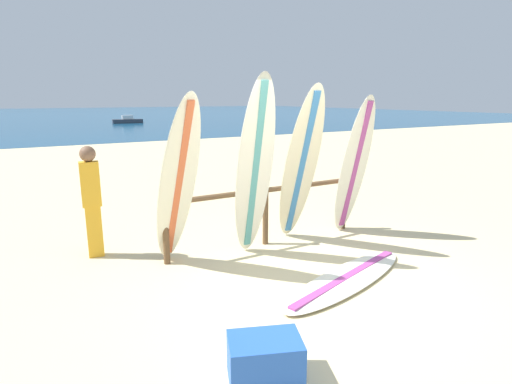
{
  "coord_description": "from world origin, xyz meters",
  "views": [
    {
      "loc": [
        -2.98,
        -3.79,
        2.28
      ],
      "look_at": [
        0.23,
        1.83,
        0.79
      ],
      "focal_mm": 28.84,
      "sensor_mm": 36.0,
      "label": 1
    }
  ],
  "objects_px": {
    "cooler_box": "(265,359)",
    "surfboard_leaning_center": "(354,166)",
    "surfboard_lying_on_sand": "(347,278)",
    "small_boat_offshore": "(128,120)",
    "surfboard_rack": "(266,203)",
    "beachgoer_standing": "(91,197)",
    "surfboard_leaning_center_left": "(301,167)",
    "surfboard_leaning_far_left": "(178,184)",
    "surfboard_leaning_left": "(255,169)"
  },
  "relations": [
    {
      "from": "cooler_box",
      "to": "surfboard_leaning_center_left",
      "type": "bearing_deg",
      "value": 70.39
    },
    {
      "from": "surfboard_leaning_center_left",
      "to": "surfboard_lying_on_sand",
      "type": "xyz_separation_m",
      "value": [
        -0.24,
        -1.4,
        -1.21
      ]
    },
    {
      "from": "surfboard_leaning_center_left",
      "to": "beachgoer_standing",
      "type": "xyz_separation_m",
      "value": [
        -2.87,
        1.08,
        -0.35
      ]
    },
    {
      "from": "surfboard_rack",
      "to": "beachgoer_standing",
      "type": "height_order",
      "value": "beachgoer_standing"
    },
    {
      "from": "surfboard_leaning_left",
      "to": "surfboard_lying_on_sand",
      "type": "bearing_deg",
      "value": -62.89
    },
    {
      "from": "surfboard_rack",
      "to": "cooler_box",
      "type": "height_order",
      "value": "surfboard_rack"
    },
    {
      "from": "surfboard_leaning_center",
      "to": "surfboard_lying_on_sand",
      "type": "bearing_deg",
      "value": -133.66
    },
    {
      "from": "small_boat_offshore",
      "to": "cooler_box",
      "type": "bearing_deg",
      "value": -101.11
    },
    {
      "from": "surfboard_leaning_left",
      "to": "surfboard_lying_on_sand",
      "type": "height_order",
      "value": "surfboard_leaning_left"
    },
    {
      "from": "small_boat_offshore",
      "to": "surfboard_leaning_far_left",
      "type": "bearing_deg",
      "value": -101.65
    },
    {
      "from": "surfboard_lying_on_sand",
      "to": "beachgoer_standing",
      "type": "distance_m",
      "value": 3.72
    },
    {
      "from": "surfboard_leaning_center",
      "to": "beachgoer_standing",
      "type": "distance_m",
      "value": 4.11
    },
    {
      "from": "surfboard_leaning_far_left",
      "to": "cooler_box",
      "type": "distance_m",
      "value": 2.67
    },
    {
      "from": "surfboard_rack",
      "to": "beachgoer_standing",
      "type": "relative_size",
      "value": 2.05
    },
    {
      "from": "small_boat_offshore",
      "to": "cooler_box",
      "type": "height_order",
      "value": "small_boat_offshore"
    },
    {
      "from": "surfboard_leaning_far_left",
      "to": "surfboard_leaning_center_left",
      "type": "relative_size",
      "value": 0.95
    },
    {
      "from": "cooler_box",
      "to": "surfboard_leaning_far_left",
      "type": "bearing_deg",
      "value": 107.32
    },
    {
      "from": "surfboard_lying_on_sand",
      "to": "beachgoer_standing",
      "type": "height_order",
      "value": "beachgoer_standing"
    },
    {
      "from": "surfboard_lying_on_sand",
      "to": "cooler_box",
      "type": "xyz_separation_m",
      "value": [
        -1.87,
        -1.07,
        0.14
      ]
    },
    {
      "from": "surfboard_rack",
      "to": "surfboard_leaning_left",
      "type": "bearing_deg",
      "value": -135.74
    },
    {
      "from": "small_boat_offshore",
      "to": "surfboard_leaning_center",
      "type": "bearing_deg",
      "value": -96.6
    },
    {
      "from": "surfboard_leaning_center",
      "to": "beachgoer_standing",
      "type": "xyz_separation_m",
      "value": [
        -3.95,
        1.1,
        -0.27
      ]
    },
    {
      "from": "surfboard_leaning_center",
      "to": "small_boat_offshore",
      "type": "height_order",
      "value": "surfboard_leaning_center"
    },
    {
      "from": "surfboard_rack",
      "to": "beachgoer_standing",
      "type": "distance_m",
      "value": 2.56
    },
    {
      "from": "cooler_box",
      "to": "beachgoer_standing",
      "type": "bearing_deg",
      "value": 123.0
    },
    {
      "from": "surfboard_rack",
      "to": "cooler_box",
      "type": "bearing_deg",
      "value": -121.1
    },
    {
      "from": "cooler_box",
      "to": "surfboard_leaning_center",
      "type": "bearing_deg",
      "value": 58.51
    },
    {
      "from": "surfboard_leaning_center_left",
      "to": "surfboard_lying_on_sand",
      "type": "relative_size",
      "value": 0.98
    },
    {
      "from": "cooler_box",
      "to": "surfboard_lying_on_sand",
      "type": "bearing_deg",
      "value": 50.75
    },
    {
      "from": "beachgoer_standing",
      "to": "surfboard_lying_on_sand",
      "type": "bearing_deg",
      "value": -43.36
    },
    {
      "from": "beachgoer_standing",
      "to": "cooler_box",
      "type": "relative_size",
      "value": 2.71
    },
    {
      "from": "surfboard_leaning_center",
      "to": "cooler_box",
      "type": "relative_size",
      "value": 3.9
    },
    {
      "from": "surfboard_leaning_center_left",
      "to": "cooler_box",
      "type": "height_order",
      "value": "surfboard_leaning_center_left"
    },
    {
      "from": "surfboard_rack",
      "to": "surfboard_leaning_center",
      "type": "relative_size",
      "value": 1.42
    },
    {
      "from": "surfboard_rack",
      "to": "surfboard_leaning_center",
      "type": "distance_m",
      "value": 1.63
    },
    {
      "from": "surfboard_lying_on_sand",
      "to": "small_boat_offshore",
      "type": "relative_size",
      "value": 0.95
    },
    {
      "from": "surfboard_rack",
      "to": "surfboard_leaning_far_left",
      "type": "bearing_deg",
      "value": -169.02
    },
    {
      "from": "surfboard_rack",
      "to": "surfboard_leaning_center_left",
      "type": "height_order",
      "value": "surfboard_leaning_center_left"
    },
    {
      "from": "surfboard_leaning_center_left",
      "to": "surfboard_leaning_far_left",
      "type": "bearing_deg",
      "value": -179.85
    },
    {
      "from": "surfboard_lying_on_sand",
      "to": "small_boat_offshore",
      "type": "distance_m",
      "value": 35.33
    },
    {
      "from": "surfboard_rack",
      "to": "cooler_box",
      "type": "xyz_separation_m",
      "value": [
        -1.66,
        -2.76,
        -0.5
      ]
    },
    {
      "from": "surfboard_leaning_far_left",
      "to": "surfboard_lying_on_sand",
      "type": "distance_m",
      "value": 2.49
    },
    {
      "from": "surfboard_leaning_far_left",
      "to": "cooler_box",
      "type": "relative_size",
      "value": 3.95
    },
    {
      "from": "surfboard_leaning_left",
      "to": "small_boat_offshore",
      "type": "relative_size",
      "value": 0.98
    },
    {
      "from": "surfboard_rack",
      "to": "surfboard_leaning_left",
      "type": "distance_m",
      "value": 0.88
    },
    {
      "from": "beachgoer_standing",
      "to": "small_boat_offshore",
      "type": "relative_size",
      "value": 0.61
    },
    {
      "from": "surfboard_leaning_center_left",
      "to": "surfboard_leaning_center",
      "type": "bearing_deg",
      "value": -0.78
    },
    {
      "from": "surfboard_leaning_far_left",
      "to": "surfboard_lying_on_sand",
      "type": "xyz_separation_m",
      "value": [
        1.71,
        -1.39,
        -1.15
      ]
    },
    {
      "from": "surfboard_leaning_far_left",
      "to": "beachgoer_standing",
      "type": "relative_size",
      "value": 1.46
    },
    {
      "from": "small_boat_offshore",
      "to": "surfboard_leaning_left",
      "type": "bearing_deg",
      "value": -99.85
    }
  ]
}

